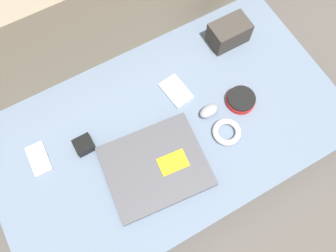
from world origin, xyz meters
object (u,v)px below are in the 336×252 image
at_px(phone_silver, 176,91).
at_px(phone_black, 39,159).
at_px(speaker_puck, 241,100).
at_px(charger_brick, 84,145).
at_px(laptop, 156,166).
at_px(camera_pouch, 229,33).
at_px(computer_mouse, 209,111).

bearing_deg(phone_silver, phone_black, 172.01).
height_order(phone_silver, phone_black, phone_black).
xyz_separation_m(speaker_puck, charger_brick, (-0.53, 0.11, 0.00)).
bearing_deg(speaker_puck, phone_black, 167.89).
distance_m(laptop, phone_black, 0.37).
distance_m(laptop, camera_pouch, 0.55).
bearing_deg(speaker_puck, charger_brick, 167.97).
bearing_deg(charger_brick, speaker_puck, -12.03).
bearing_deg(phone_black, charger_brick, -10.06).
relative_size(laptop, camera_pouch, 2.43).
xyz_separation_m(speaker_puck, camera_pouch, (0.10, 0.24, 0.03)).
bearing_deg(phone_black, computer_mouse, -10.45).
relative_size(computer_mouse, charger_brick, 1.22).
height_order(laptop, charger_brick, charger_brick).
bearing_deg(phone_silver, laptop, -140.83).
xyz_separation_m(laptop, computer_mouse, (0.25, 0.08, 0.00)).
relative_size(phone_silver, phone_black, 1.12).
distance_m(computer_mouse, speaker_puck, 0.12).
bearing_deg(laptop, computer_mouse, 23.55).
bearing_deg(computer_mouse, speaker_puck, -13.21).
bearing_deg(laptop, phone_black, 152.59).
bearing_deg(phone_black, camera_pouch, 8.97).
bearing_deg(charger_brick, phone_silver, 4.44).
xyz_separation_m(laptop, charger_brick, (-0.17, 0.17, 0.00)).
distance_m(speaker_puck, camera_pouch, 0.26).
relative_size(computer_mouse, speaker_puck, 0.74).
xyz_separation_m(phone_black, charger_brick, (0.15, -0.03, 0.01)).
distance_m(laptop, speaker_puck, 0.37).
height_order(camera_pouch, charger_brick, camera_pouch).
bearing_deg(speaker_puck, laptop, -170.52).
bearing_deg(speaker_puck, computer_mouse, 171.29).
xyz_separation_m(computer_mouse, charger_brick, (-0.41, 0.10, 0.00)).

